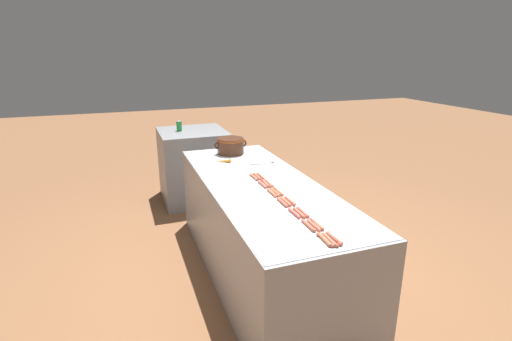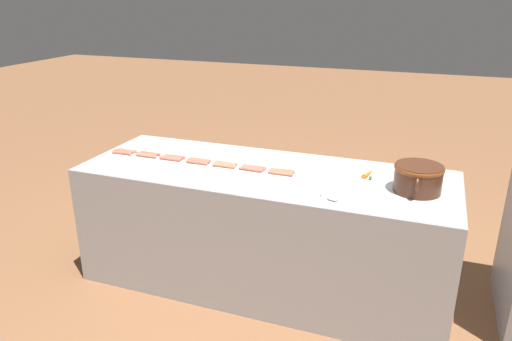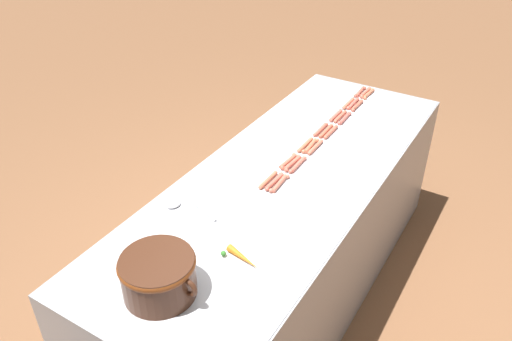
# 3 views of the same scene
# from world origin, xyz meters

# --- Properties ---
(ground_plane) EXTENTS (20.00, 20.00, 0.00)m
(ground_plane) POSITION_xyz_m (0.00, 0.00, 0.00)
(ground_plane) COLOR brown
(griddle_counter) EXTENTS (0.88, 2.45, 0.84)m
(griddle_counter) POSITION_xyz_m (0.00, 0.00, 0.42)
(griddle_counter) COLOR #9EA0A5
(griddle_counter) RESTS_ON ground_plane
(hot_dog_0) EXTENTS (0.03, 0.17, 0.02)m
(hot_dog_0) POSITION_xyz_m (-0.01, -1.08, 0.86)
(hot_dog_0) COLOR #D67250
(hot_dog_0) RESTS_ON griddle_counter
(hot_dog_1) EXTENTS (0.03, 0.17, 0.02)m
(hot_dog_1) POSITION_xyz_m (-0.01, -0.88, 0.86)
(hot_dog_1) COLOR #CE654D
(hot_dog_1) RESTS_ON griddle_counter
(hot_dog_2) EXTENTS (0.03, 0.17, 0.02)m
(hot_dog_2) POSITION_xyz_m (-0.02, -0.67, 0.86)
(hot_dog_2) COLOR #D16456
(hot_dog_2) RESTS_ON griddle_counter
(hot_dog_3) EXTENTS (0.02, 0.17, 0.02)m
(hot_dog_3) POSITION_xyz_m (-0.02, -0.48, 0.86)
(hot_dog_3) COLOR #D7664E
(hot_dog_3) RESTS_ON griddle_counter
(hot_dog_4) EXTENTS (0.02, 0.17, 0.02)m
(hot_dog_4) POSITION_xyz_m (-0.01, -0.28, 0.86)
(hot_dog_4) COLOR #D77156
(hot_dog_4) RESTS_ON griddle_counter
(hot_dog_5) EXTENTS (0.03, 0.17, 0.02)m
(hot_dog_5) POSITION_xyz_m (-0.01, -0.08, 0.86)
(hot_dog_5) COLOR #D86A55
(hot_dog_5) RESTS_ON griddle_counter
(hot_dog_6) EXTENTS (0.03, 0.17, 0.02)m
(hot_dog_6) POSITION_xyz_m (-0.02, 0.12, 0.86)
(hot_dog_6) COLOR #CE6C55
(hot_dog_6) RESTS_ON griddle_counter
(hot_dog_7) EXTENTS (0.03, 0.17, 0.02)m
(hot_dog_7) POSITION_xyz_m (0.01, -1.08, 0.86)
(hot_dog_7) COLOR #C96952
(hot_dog_7) RESTS_ON griddle_counter
(hot_dog_8) EXTENTS (0.03, 0.17, 0.02)m
(hot_dog_8) POSITION_xyz_m (0.02, -0.88, 0.86)
(hot_dog_8) COLOR #D26755
(hot_dog_8) RESTS_ON griddle_counter
(hot_dog_9) EXTENTS (0.02, 0.17, 0.02)m
(hot_dog_9) POSITION_xyz_m (0.02, -0.68, 0.86)
(hot_dog_9) COLOR #CB6951
(hot_dog_9) RESTS_ON griddle_counter
(hot_dog_10) EXTENTS (0.03, 0.17, 0.02)m
(hot_dog_10) POSITION_xyz_m (0.01, -0.48, 0.86)
(hot_dog_10) COLOR #CB684D
(hot_dog_10) RESTS_ON griddle_counter
(hot_dog_11) EXTENTS (0.03, 0.17, 0.02)m
(hot_dog_11) POSITION_xyz_m (0.01, -0.28, 0.86)
(hot_dog_11) COLOR #D47251
(hot_dog_11) RESTS_ON griddle_counter
(hot_dog_12) EXTENTS (0.03, 0.17, 0.02)m
(hot_dog_12) POSITION_xyz_m (0.02, -0.07, 0.86)
(hot_dog_12) COLOR #CA6550
(hot_dog_12) RESTS_ON griddle_counter
(hot_dog_13) EXTENTS (0.03, 0.17, 0.02)m
(hot_dog_13) POSITION_xyz_m (0.01, 0.12, 0.86)
(hot_dog_13) COLOR #CE6552
(hot_dog_13) RESTS_ON griddle_counter
(hot_dog_14) EXTENTS (0.03, 0.17, 0.02)m
(hot_dog_14) POSITION_xyz_m (0.05, -1.08, 0.86)
(hot_dog_14) COLOR #D56651
(hot_dog_14) RESTS_ON griddle_counter
(hot_dog_15) EXTENTS (0.02, 0.17, 0.02)m
(hot_dog_15) POSITION_xyz_m (0.04, -0.88, 0.86)
(hot_dog_15) COLOR #CE6F52
(hot_dog_15) RESTS_ON griddle_counter
(hot_dog_16) EXTENTS (0.03, 0.17, 0.02)m
(hot_dog_16) POSITION_xyz_m (0.04, -0.68, 0.86)
(hot_dog_16) COLOR #CF6654
(hot_dog_16) RESTS_ON griddle_counter
(hot_dog_17) EXTENTS (0.03, 0.17, 0.02)m
(hot_dog_17) POSITION_xyz_m (0.05, -0.47, 0.86)
(hot_dog_17) COLOR #D4634E
(hot_dog_17) RESTS_ON griddle_counter
(hot_dog_18) EXTENTS (0.02, 0.17, 0.02)m
(hot_dog_18) POSITION_xyz_m (0.04, -0.27, 0.86)
(hot_dog_18) COLOR #CD7251
(hot_dog_18) RESTS_ON griddle_counter
(hot_dog_19) EXTENTS (0.03, 0.17, 0.02)m
(hot_dog_19) POSITION_xyz_m (0.04, -0.08, 0.86)
(hot_dog_19) COLOR #CE664E
(hot_dog_19) RESTS_ON griddle_counter
(hot_dog_20) EXTENTS (0.02, 0.17, 0.02)m
(hot_dog_20) POSITION_xyz_m (0.05, 0.12, 0.86)
(hot_dog_20) COLOR #D26F4F
(hot_dog_20) RESTS_ON griddle_counter
(bean_pot) EXTENTS (0.35, 0.28, 0.16)m
(bean_pot) POSITION_xyz_m (0.02, 0.96, 0.94)
(bean_pot) COLOR #472616
(bean_pot) RESTS_ON griddle_counter
(serving_spoon) EXTENTS (0.27, 0.12, 0.02)m
(serving_spoon) POSITION_xyz_m (0.28, 0.51, 0.85)
(serving_spoon) COLOR #B7B7BC
(serving_spoon) RESTS_ON griddle_counter
(carrot) EXTENTS (0.18, 0.07, 0.03)m
(carrot) POSITION_xyz_m (-0.14, 0.66, 0.86)
(carrot) COLOR orange
(carrot) RESTS_ON griddle_counter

